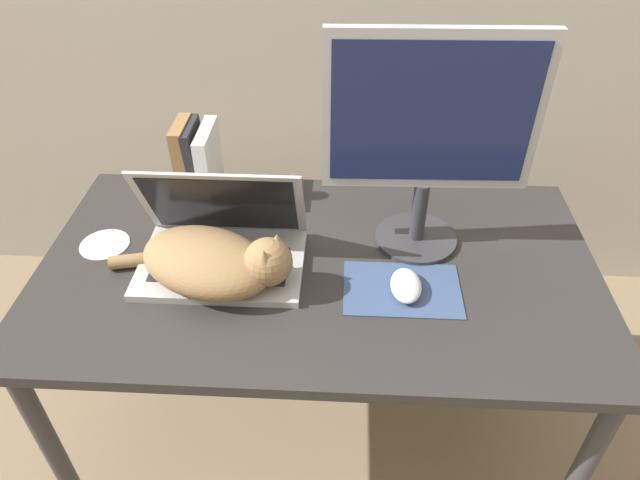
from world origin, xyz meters
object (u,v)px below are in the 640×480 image
computer_mouse (406,285)px  cd_disc (105,244)px  webcam (296,183)px  external_monitor (430,133)px  laptop (222,245)px  book_row (198,164)px  cat (215,262)px

computer_mouse → cd_disc: (-0.72, 0.13, -0.02)m
webcam → external_monitor: bearing=-29.3°
computer_mouse → webcam: webcam is taller
computer_mouse → webcam: size_ratio=1.59×
computer_mouse → external_monitor: bearing=78.7°
laptop → external_monitor: size_ratio=0.73×
webcam → laptop: bearing=-118.0°
webcam → computer_mouse: bearing=-52.7°
laptop → computer_mouse: 0.43m
book_row → cd_disc: 0.31m
book_row → cd_disc: size_ratio=1.86×
external_monitor → book_row: bearing=164.9°
laptop → cat: size_ratio=0.87×
external_monitor → laptop: bearing=-167.4°
laptop → book_row: size_ratio=1.69×
laptop → computer_mouse: laptop is taller
external_monitor → computer_mouse: external_monitor is taller
computer_mouse → book_row: 0.63m
laptop → cd_disc: bearing=171.6°
external_monitor → cd_disc: (-0.76, -0.06, -0.29)m
external_monitor → cat: bearing=-158.9°
book_row → cd_disc: book_row is taller
computer_mouse → cat: bearing=178.8°
laptop → cd_disc: (-0.30, 0.04, -0.05)m
external_monitor → cd_disc: external_monitor is taller
external_monitor → webcam: (-0.31, 0.17, -0.25)m
book_row → cd_disc: (-0.20, -0.21, -0.11)m
cat → cd_disc: 0.33m
webcam → cd_disc: webcam is taller
external_monitor → book_row: 0.61m
cat → computer_mouse: cat is taller
cat → computer_mouse: size_ratio=3.94×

